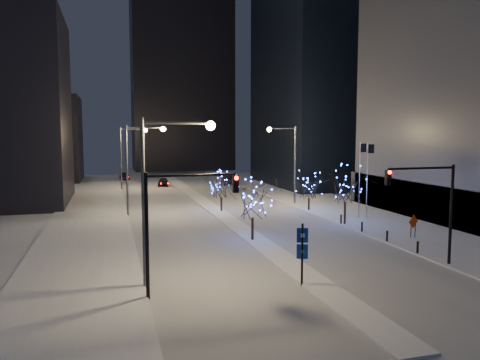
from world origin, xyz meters
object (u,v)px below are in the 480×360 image
object	(u,v)px
street_lamp_w_near	(162,178)
traffic_signal_west	(175,213)
wayfinding_sign	(302,248)
construction_sign	(413,224)
holiday_tree_plaza_near	(345,185)
car_far	(125,176)
holiday_tree_median_far	(221,186)
street_lamp_east	(288,154)
street_lamp_w_far	(128,149)
traffic_signal_east	(432,198)
car_mid	(227,180)
holiday_tree_median_near	(253,199)
car_near	(163,182)
street_lamp_w_mid	(137,157)
holiday_tree_plaza_far	(309,187)

from	to	relation	value
street_lamp_w_near	traffic_signal_west	bearing A→B (deg)	-76.04
wayfinding_sign	construction_sign	distance (m)	16.78
holiday_tree_plaza_near	wayfinding_sign	size ratio (longest dim) A/B	1.53
street_lamp_w_near	car_far	size ratio (longest dim) A/B	2.20
holiday_tree_median_far	street_lamp_east	bearing A→B (deg)	19.65
street_lamp_w_far	holiday_tree_plaza_near	size ratio (longest dim) A/B	1.72
traffic_signal_east	car_mid	world-z (taller)	traffic_signal_east
holiday_tree_median_near	holiday_tree_plaza_near	bearing A→B (deg)	20.71
car_near	holiday_tree_median_near	bearing A→B (deg)	-77.90
street_lamp_w_near	street_lamp_w_mid	bearing A→B (deg)	90.00
traffic_signal_east	car_near	distance (m)	55.52
traffic_signal_west	street_lamp_w_near	bearing A→B (deg)	103.96
car_near	street_lamp_w_far	bearing A→B (deg)	-144.08
car_far	construction_sign	size ratio (longest dim) A/B	2.28
street_lamp_w_mid	car_near	world-z (taller)	street_lamp_w_mid
street_lamp_w_mid	car_mid	bearing A→B (deg)	58.16
traffic_signal_east	holiday_tree_median_near	distance (m)	14.23
holiday_tree_plaza_near	holiday_tree_plaza_far	xyz separation A→B (m)	(0.00, 8.67, -1.09)
traffic_signal_east	holiday_tree_plaza_far	size ratio (longest dim) A/B	1.60
car_near	car_far	bearing A→B (deg)	122.99
street_lamp_w_mid	street_lamp_east	xyz separation A→B (m)	(19.02, 3.00, -0.05)
street_lamp_w_near	car_mid	xyz separation A→B (m)	(17.21, 52.71, -5.69)
traffic_signal_east	construction_sign	bearing A→B (deg)	61.06
holiday_tree_median_far	street_lamp_w_far	bearing A→B (deg)	110.37
car_near	car_far	world-z (taller)	car_near
street_lamp_w_far	construction_sign	xyz separation A→B (m)	(22.13, -43.31, -5.15)
street_lamp_w_near	traffic_signal_east	size ratio (longest dim) A/B	1.43
car_near	holiday_tree_median_near	world-z (taller)	holiday_tree_median_near
car_near	holiday_tree_plaza_far	world-z (taller)	holiday_tree_plaza_far
street_lamp_east	construction_sign	bearing A→B (deg)	-81.70
street_lamp_w_near	street_lamp_east	xyz separation A→B (m)	(19.02, 28.00, -0.05)
traffic_signal_west	car_near	xyz separation A→B (m)	(5.43, 55.07, -4.05)
holiday_tree_median_near	street_lamp_w_near	bearing A→B (deg)	-131.49
traffic_signal_east	holiday_tree_median_far	size ratio (longest dim) A/B	1.52
traffic_signal_west	construction_sign	world-z (taller)	traffic_signal_west
holiday_tree_plaza_far	street_lamp_w_far	bearing A→B (deg)	125.23
street_lamp_w_near	holiday_tree_median_near	xyz separation A→B (m)	(8.58, 9.70, -2.93)
street_lamp_w_far	traffic_signal_west	xyz separation A→B (m)	(0.50, -52.00, -1.74)
street_lamp_w_far	construction_sign	size ratio (longest dim) A/B	5.02
car_mid	holiday_tree_median_near	distance (m)	43.95
street_lamp_w_mid	wayfinding_sign	distance (m)	28.69
street_lamp_w_near	construction_sign	distance (m)	23.69
holiday_tree_plaza_near	wayfinding_sign	distance (m)	19.80
street_lamp_w_mid	holiday_tree_plaza_far	size ratio (longest dim) A/B	2.28
car_far	holiday_tree_median_far	xyz separation A→B (m)	(9.50, -41.71, 2.44)
traffic_signal_east	wayfinding_sign	distance (m)	10.28
street_lamp_w_far	wayfinding_sign	xyz separation A→B (m)	(7.96, -52.25, -4.17)
street_lamp_w_far	holiday_tree_median_far	distance (m)	27.33
traffic_signal_east	car_near	xyz separation A→B (m)	(-11.95, 54.07, -4.05)
traffic_signal_west	car_near	size ratio (longest dim) A/B	1.68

